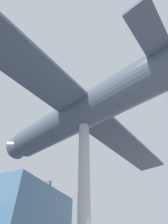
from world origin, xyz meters
TOP-DOWN VIEW (x-y plane):
  - support_pylon_central at (0.00, 0.00)m, footprint 0.50×0.50m
  - suspended_airplane at (0.06, 0.19)m, footprint 18.61×12.29m

SIDE VIEW (x-z plane):
  - support_pylon_central at x=0.00m, z-range 0.00..7.44m
  - suspended_airplane at x=0.06m, z-range 6.75..10.05m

